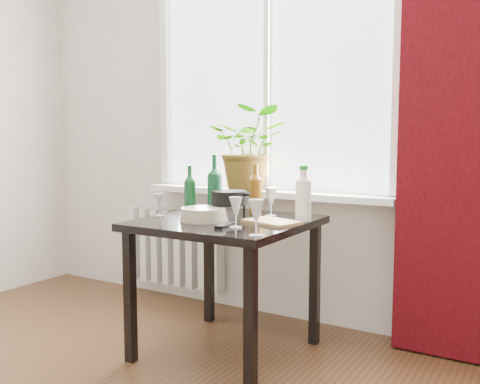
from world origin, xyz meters
The scene contains 19 objects.
window centered at (0.00, 2.22, 1.60)m, with size 1.72×0.08×1.62m.
windowsill centered at (0.00, 2.15, 0.82)m, with size 1.72×0.20×0.04m.
curtain centered at (1.12, 2.12, 1.30)m, with size 0.50×0.12×2.56m.
radiator centered at (-0.75, 2.18, 0.38)m, with size 0.80×0.10×0.55m.
table centered at (0.10, 1.55, 0.65)m, with size 0.85×0.85×0.74m.
potted_plant centered at (-0.08, 2.11, 1.11)m, with size 0.48×0.42×0.54m, color #2C771F.
wine_bottle_left centered at (-0.17, 1.58, 0.88)m, with size 0.07×0.07×0.29m, color #0B3C17, non-canonical shape.
wine_bottle_right centered at (-0.04, 1.65, 0.92)m, with size 0.08×0.08×0.35m, color #0C4022, non-canonical shape.
bottle_amber centered at (0.12, 1.83, 0.89)m, with size 0.07×0.07×0.29m, color brown, non-canonical shape.
cleaning_bottle centered at (0.47, 1.74, 0.89)m, with size 0.08×0.08×0.30m, color white, non-canonical shape.
wineglass_front_right centered at (0.28, 1.35, 0.82)m, with size 0.07×0.07×0.16m, color white, non-canonical shape.
wineglass_far_right centered at (0.48, 1.21, 0.83)m, with size 0.07×0.07×0.17m, color silver, non-canonical shape.
wineglass_back_center centered at (0.25, 1.77, 0.82)m, with size 0.07×0.07×0.17m, color silver, non-canonical shape.
wineglass_back_left centered at (-0.13, 1.80, 0.82)m, with size 0.07×0.07×0.16m, color silver, non-canonical shape.
wineglass_front_left centered at (-0.28, 1.45, 0.80)m, with size 0.05×0.05×0.13m, color silver, non-canonical shape.
plate_stack centered at (0.02, 1.45, 0.77)m, with size 0.25×0.25×0.07m, color #BAB39A.
fondue_pot centered at (0.08, 1.61, 0.82)m, with size 0.22×0.19×0.15m, color black, non-canonical shape.
tv_remote centered at (0.23, 1.35, 0.75)m, with size 0.04×0.15×0.02m, color black.
cutting_board centered at (0.37, 1.57, 0.75)m, with size 0.28×0.18×0.01m, color #AA854C.
Camera 1 is at (1.64, -0.85, 1.18)m, focal length 40.00 mm.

